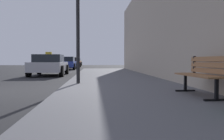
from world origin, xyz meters
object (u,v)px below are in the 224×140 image
object	(u,v)px
car_blue	(66,63)
car_yellow	(76,62)
car_red	(73,62)
car_silver	(49,65)
bench	(203,72)

from	to	relation	value
car_blue	car_yellow	world-z (taller)	car_yellow
car_red	car_silver	bearing A→B (deg)	-89.88
car_silver	bench	bearing A→B (deg)	-62.48
car_silver	car_yellow	world-z (taller)	same
bench	car_silver	xyz separation A→B (m)	(-5.14, 9.86, -0.02)
bench	car_blue	distance (m)	20.16
bench	car_red	bearing A→B (deg)	98.63
car_blue	car_red	xyz separation A→B (m)	(0.05, 7.04, -0.00)
car_red	car_yellow	world-z (taller)	car_yellow
car_blue	car_red	world-z (taller)	same
bench	car_red	distance (m)	27.01
bench	car_silver	bearing A→B (deg)	115.12
bench	car_yellow	xyz separation A→B (m)	(-5.49, 35.95, -0.02)
bench	car_yellow	distance (m)	36.37
car_silver	car_blue	xyz separation A→B (m)	(-0.08, 9.61, 0.00)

